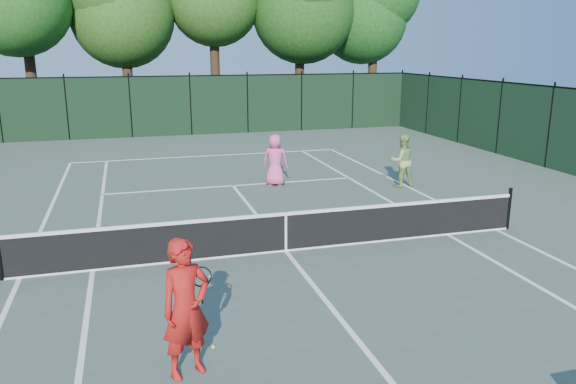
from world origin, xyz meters
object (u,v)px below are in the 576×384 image
object	(u,v)px
coach	(186,308)
player_green	(402,161)
player_pink	(275,160)
loose_ball_midcourt	(213,347)

from	to	relation	value
coach	player_green	distance (m)	12.06
player_pink	loose_ball_midcourt	distance (m)	10.50
player_pink	loose_ball_midcourt	bearing A→B (deg)	93.58
player_pink	player_green	size ratio (longest dim) A/B	0.99
coach	player_green	bearing A→B (deg)	26.66
coach	player_pink	size ratio (longest dim) A/B	1.17
coach	player_pink	world-z (taller)	coach
player_green	loose_ball_midcourt	distance (m)	11.39
coach	player_green	xyz separation A→B (m)	(7.92, 9.08, -0.13)
coach	loose_ball_midcourt	bearing A→B (deg)	30.24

